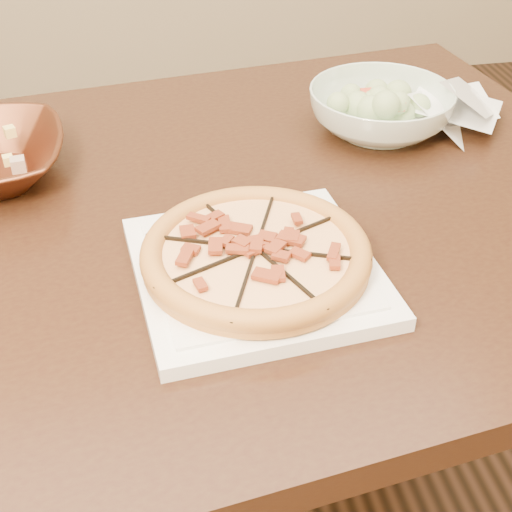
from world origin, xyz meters
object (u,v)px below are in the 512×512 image
Objects in this scene: pizza at (256,253)px; salad_bowl at (380,111)px; dining_table at (151,284)px; plate at (256,270)px.

pizza is 1.18× the size of salad_bowl.
salad_bowl is at bearing 51.93° from pizza.
plate is (0.12, -0.14, 0.12)m from dining_table.
salad_bowl reaches higher than plate.
salad_bowl is at bearing 51.93° from plate.
pizza is at bearing -128.07° from salad_bowl.
plate is 1.32× the size of salad_bowl.
plate is at bearing -128.07° from salad_bowl.
pizza is 0.41m from salad_bowl.
plate is 0.41m from salad_bowl.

